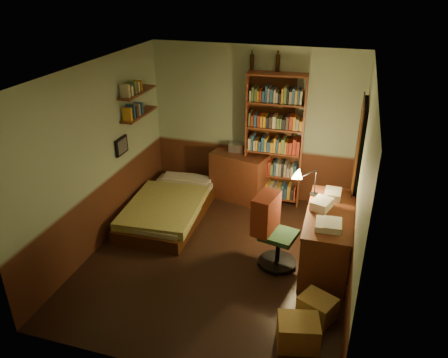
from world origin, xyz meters
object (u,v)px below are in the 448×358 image
(bed, at_px, (169,201))
(cardboard_box_b, at_px, (317,308))
(mini_stereo, at_px, (237,147))
(cardboard_box_a, at_px, (298,333))
(desk_lamp, at_px, (316,175))
(desk, at_px, (328,237))
(bookshelf, at_px, (274,141))
(office_chair, at_px, (279,235))
(dresser, at_px, (239,176))

(bed, bearing_deg, cardboard_box_b, -33.64)
(mini_stereo, height_order, cardboard_box_a, mini_stereo)
(desk_lamp, bearing_deg, desk, -68.55)
(desk, xyz_separation_m, cardboard_box_a, (-0.16, -1.59, -0.23))
(mini_stereo, bearing_deg, desk_lamp, -41.48)
(mini_stereo, bearing_deg, cardboard_box_a, -66.79)
(desk, height_order, desk_lamp, desk_lamp)
(bed, relative_size, bookshelf, 0.88)
(desk, bearing_deg, mini_stereo, 136.89)
(desk_lamp, distance_m, office_chair, 0.99)
(desk_lamp, relative_size, cardboard_box_b, 1.60)
(mini_stereo, xyz_separation_m, cardboard_box_b, (1.70, -2.69, -0.77))
(office_chair, bearing_deg, mini_stereo, 132.56)
(bookshelf, xyz_separation_m, desk, (1.06, -1.53, -0.71))
(cardboard_box_b, bearing_deg, office_chair, 125.97)
(mini_stereo, relative_size, cardboard_box_b, 0.67)
(bookshelf, distance_m, cardboard_box_b, 3.01)
(dresser, height_order, desk, dresser)
(desk, distance_m, cardboard_box_b, 1.15)
(mini_stereo, distance_m, desk_lamp, 1.85)
(dresser, distance_m, office_chair, 1.98)
(bookshelf, distance_m, cardboard_box_a, 3.38)
(bed, relative_size, cardboard_box_b, 5.08)
(desk_lamp, bearing_deg, dresser, 132.43)
(desk_lamp, height_order, cardboard_box_a, desk_lamp)
(office_chair, distance_m, cardboard_box_a, 1.44)
(desk_lamp, relative_size, cardboard_box_a, 1.41)
(bed, bearing_deg, desk, -12.29)
(mini_stereo, distance_m, cardboard_box_b, 3.27)
(dresser, height_order, mini_stereo, mini_stereo)
(cardboard_box_a, bearing_deg, desk_lamp, 92.98)
(bookshelf, bearing_deg, cardboard_box_a, -78.32)
(desk_lamp, xyz_separation_m, cardboard_box_b, (0.26, -1.54, -0.96))
(office_chair, height_order, cardboard_box_b, office_chair)
(dresser, relative_size, bookshelf, 0.43)
(dresser, bearing_deg, bookshelf, 22.24)
(bookshelf, relative_size, desk_lamp, 3.58)
(bookshelf, distance_m, desk, 1.99)
(bed, height_order, bookshelf, bookshelf)
(desk_lamp, xyz_separation_m, cardboard_box_a, (0.10, -2.01, -0.93))
(dresser, distance_m, cardboard_box_b, 3.04)
(office_chair, bearing_deg, desk, 34.64)
(desk, bearing_deg, cardboard_box_b, -90.44)
(mini_stereo, bearing_deg, cardboard_box_b, -60.50)
(desk, xyz_separation_m, desk_lamp, (-0.26, 0.42, 0.70))
(cardboard_box_b, bearing_deg, bed, 147.57)
(bed, bearing_deg, office_chair, -22.74)
(bookshelf, bearing_deg, desk_lamp, -58.76)
(bookshelf, relative_size, cardboard_box_a, 5.06)
(desk, relative_size, office_chair, 1.56)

